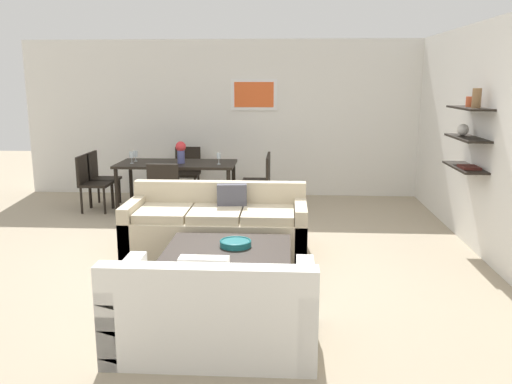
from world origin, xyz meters
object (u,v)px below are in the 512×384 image
object	(u,v)px
dining_chair_right_near	(260,181)
decorative_bowl	(236,243)
coffee_table	(228,266)
dining_chair_head	(187,169)
loveseat_white	(214,311)
dining_table	(177,167)
dining_chair_foot	(165,189)
centerpiece_vase	(181,151)
sofa_beige	(217,226)
dining_chair_right_far	(261,177)
wine_glass_left_near	(132,155)
wine_glass_right_near	(219,156)
dining_chair_left_near	(90,179)
dining_chair_left_far	(99,175)
wine_glass_left_far	(135,154)

from	to	relation	value
dining_chair_right_near	decorative_bowl	bearing A→B (deg)	-92.08
coffee_table	dining_chair_head	bearing A→B (deg)	106.32
loveseat_white	dining_table	xyz separation A→B (m)	(-1.18, 4.38, 0.39)
coffee_table	dining_chair_foot	size ratio (longest dim) A/B	1.41
dining_chair_head	dining_chair_right_near	xyz separation A→B (m)	(1.32, -1.04, 0.00)
dining_chair_foot	dining_chair_head	distance (m)	1.68
dining_chair_right_near	centerpiece_vase	world-z (taller)	centerpiece_vase
sofa_beige	dining_chair_head	world-z (taller)	dining_chair_head
dining_chair_foot	dining_chair_right_near	world-z (taller)	same
dining_chair_right_far	wine_glass_left_near	size ratio (longest dim) A/B	4.79
dining_chair_right_far	wine_glass_right_near	size ratio (longest dim) A/B	4.94
dining_chair_foot	dining_chair_head	bearing A→B (deg)	90.00
sofa_beige	dining_chair_foot	distance (m)	1.47
dining_chair_left_near	wine_glass_right_near	distance (m)	2.04
loveseat_white	decorative_bowl	bearing A→B (deg)	88.38
dining_chair_left_far	wine_glass_left_near	bearing A→B (deg)	-25.25
dining_chair_head	dining_chair_right_near	distance (m)	1.68
dining_chair_head	dining_chair_left_far	distance (m)	1.47
decorative_bowl	wine_glass_right_near	bearing A→B (deg)	100.47
dining_chair_foot	wine_glass_left_far	size ratio (longest dim) A/B	5.21
sofa_beige	decorative_bowl	size ratio (longest dim) A/B	6.70
dining_chair_head	wine_glass_left_near	xyz separation A→B (m)	(-0.68, -0.95, 0.37)
dining_chair_left_far	centerpiece_vase	world-z (taller)	centerpiece_vase
dining_chair_head	centerpiece_vase	distance (m)	1.00
wine_glass_left_near	centerpiece_vase	bearing A→B (deg)	4.63
dining_chair_right_far	wine_glass_left_far	distance (m)	2.04
decorative_bowl	dining_chair_head	distance (m)	4.06
dining_chair_right_near	dining_chair_left_far	world-z (taller)	same
dining_chair_foot	wine_glass_right_near	world-z (taller)	wine_glass_right_near
dining_table	dining_chair_head	xyz separation A→B (m)	(0.00, 0.84, -0.17)
dining_chair_foot	dining_chair_left_near	size ratio (longest dim) A/B	1.00
dining_table	dining_chair_right_far	size ratio (longest dim) A/B	2.08
dining_chair_right_near	wine_glass_left_near	world-z (taller)	wine_glass_left_near
sofa_beige	centerpiece_vase	xyz separation A→B (m)	(-0.81, 1.94, 0.66)
dining_table	dining_chair_right_far	world-z (taller)	dining_chair_right_far
coffee_table	dining_chair_left_near	bearing A→B (deg)	130.56
centerpiece_vase	wine_glass_left_near	bearing A→B (deg)	-175.37
dining_chair_right_far	wine_glass_left_near	world-z (taller)	wine_glass_left_near
loveseat_white	dining_chair_foot	xyz separation A→B (m)	(-1.18, 3.54, 0.21)
dining_chair_head	wine_glass_left_far	bearing A→B (deg)	-132.80
loveseat_white	dining_chair_left_near	world-z (taller)	dining_chair_left_near
wine_glass_right_near	loveseat_white	bearing A→B (deg)	-83.29
sofa_beige	wine_glass_left_far	world-z (taller)	wine_glass_left_far
dining_table	dining_chair_left_near	world-z (taller)	dining_chair_left_near
dining_chair_left_near	centerpiece_vase	distance (m)	1.48
decorative_bowl	dining_chair_left_near	xyz separation A→B (m)	(-2.54, 2.83, 0.09)
dining_chair_head	wine_glass_left_near	bearing A→B (deg)	-125.61
coffee_table	dining_chair_foot	distance (m)	2.54
dining_chair_left_near	dining_chair_right_far	xyz separation A→B (m)	(2.65, 0.39, 0.00)
coffee_table	dining_chair_right_near	world-z (taller)	dining_chair_right_near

